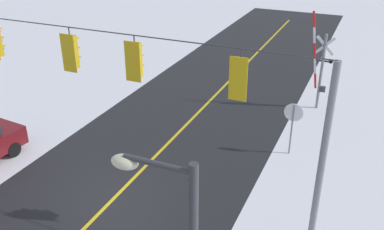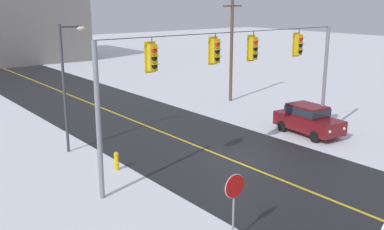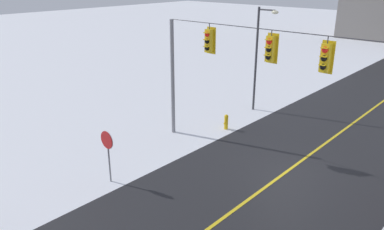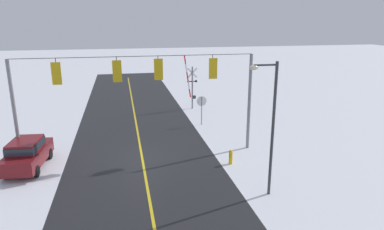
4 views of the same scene
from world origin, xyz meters
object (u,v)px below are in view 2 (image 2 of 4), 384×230
Objects in this scene: fire_hydrant at (117,160)px; utility_pole at (231,49)px; stop_sign at (234,193)px; streetlamp_near at (67,76)px; parked_car_maroon at (308,118)px.

utility_pole reaches higher than fire_hydrant.
fire_hydrant is (0.11, 7.99, -1.25)m from stop_sign.
stop_sign is 0.36× the size of streetlamp_near.
utility_pole is (14.16, 7.70, 3.56)m from fire_hydrant.
parked_car_maroon is 13.64m from streetlamp_near.
stop_sign is 0.30× the size of utility_pole.
fire_hydrant is at bearing -151.47° from utility_pole.
stop_sign is 0.54× the size of parked_car_maroon.
stop_sign reaches higher than parked_car_maroon.
streetlamp_near reaches higher than stop_sign.
stop_sign is 8.09m from fire_hydrant.
stop_sign is at bearing -132.28° from utility_pole.
streetlamp_near is at bearing 155.00° from parked_car_maroon.
streetlamp_near is at bearing 91.92° from stop_sign.
stop_sign is 13.25m from parked_car_maroon.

